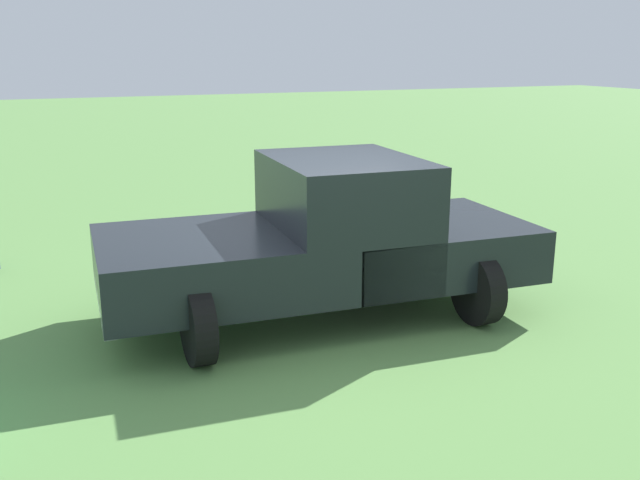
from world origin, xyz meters
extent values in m
plane|color=#5B8C47|center=(0.00, 0.00, 0.00)|extent=(80.00, 80.00, 0.00)
cylinder|color=black|center=(-0.44, 1.65, 0.40)|extent=(0.80, 0.22, 0.80)
cylinder|color=black|center=(1.25, 1.56, 0.40)|extent=(0.80, 0.22, 0.80)
cylinder|color=black|center=(-0.61, -1.48, 0.40)|extent=(0.80, 0.22, 0.80)
cylinder|color=black|center=(1.08, -1.57, 0.40)|extent=(0.80, 0.22, 0.80)
cube|color=black|center=(0.40, 1.51, 0.74)|extent=(2.09, 2.07, 0.64)
cube|color=black|center=(0.30, -0.25, 1.12)|extent=(2.07, 1.68, 1.40)
cube|color=slate|center=(0.30, -0.25, 1.56)|extent=(1.90, 1.43, 0.48)
cube|color=black|center=(0.25, -1.23, 0.72)|extent=(2.12, 2.46, 0.60)
cube|color=silver|center=(0.45, 2.43, 0.48)|extent=(1.91, 0.22, 0.16)
camera|label=1|loc=(-6.83, 3.05, 3.01)|focal=39.79mm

